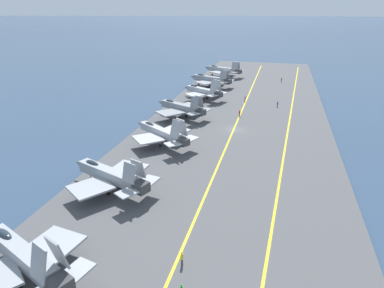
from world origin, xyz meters
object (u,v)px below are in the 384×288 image
(parked_jet_eighth, at_px, (223,70))
(crew_blue_vest, at_px, (277,104))
(parked_jet_second, at_px, (24,256))
(parked_jet_fourth, at_px, (162,133))
(crew_red_vest, at_px, (240,113))
(crew_brown_vest, at_px, (282,80))
(parked_jet_third, at_px, (110,175))
(crew_yellow_vest, at_px, (182,258))
(parked_jet_fifth, at_px, (181,107))
(parked_jet_sixth, at_px, (203,91))
(crew_purple_vest, at_px, (245,98))
(parked_jet_seventh, at_px, (210,79))

(parked_jet_eighth, height_order, crew_blue_vest, parked_jet_eighth)
(parked_jet_second, relative_size, parked_jet_fourth, 1.00)
(crew_red_vest, height_order, crew_brown_vest, crew_red_vest)
(parked_jet_second, bearing_deg, crew_red_vest, -13.21)
(parked_jet_third, relative_size, crew_yellow_vest, 9.02)
(parked_jet_third, relative_size, crew_red_vest, 9.10)
(parked_jet_fifth, distance_m, parked_jet_sixth, 19.36)
(parked_jet_fifth, distance_m, crew_yellow_vest, 53.80)
(crew_yellow_vest, height_order, crew_purple_vest, crew_purple_vest)
(parked_jet_second, xyz_separation_m, parked_jet_sixth, (76.66, -1.38, -0.14))
(parked_jet_eighth, distance_m, crew_yellow_vest, 109.14)
(parked_jet_sixth, bearing_deg, crew_purple_vest, -88.41)
(parked_jet_third, height_order, crew_blue_vest, parked_jet_third)
(parked_jet_second, relative_size, crew_red_vest, 9.01)
(parked_jet_sixth, height_order, crew_red_vest, parked_jet_sixth)
(crew_purple_vest, bearing_deg, parked_jet_second, 169.55)
(parked_jet_second, distance_m, parked_jet_third, 18.90)
(parked_jet_eighth, bearing_deg, parked_jet_fourth, -179.79)
(parked_jet_third, distance_m, crew_purple_vest, 59.87)
(parked_jet_fifth, xyz_separation_m, crew_purple_vest, (19.68, -14.09, -1.68))
(parked_jet_second, relative_size, crew_brown_vest, 9.65)
(crew_brown_vest, relative_size, crew_yellow_vest, 0.93)
(crew_yellow_vest, bearing_deg, parked_jet_fourth, 22.61)
(parked_jet_fifth, xyz_separation_m, crew_yellow_vest, (-51.61, -15.08, -1.72))
(parked_jet_third, xyz_separation_m, crew_yellow_vest, (-13.16, -15.25, -1.65))
(parked_jet_eighth, bearing_deg, crew_yellow_vest, -172.65)
(crew_brown_vest, xyz_separation_m, crew_blue_vest, (-35.67, 0.60, 0.03))
(parked_jet_second, xyz_separation_m, crew_purple_vest, (77.02, -14.21, -1.71))
(crew_yellow_vest, bearing_deg, parked_jet_second, 110.67)
(parked_jet_second, xyz_separation_m, crew_red_vest, (61.80, -14.51, -1.76))
(parked_jet_fourth, bearing_deg, crew_blue_vest, -32.47)
(parked_jet_third, distance_m, parked_jet_sixth, 57.78)
(crew_red_vest, bearing_deg, parked_jet_third, 161.27)
(parked_jet_fifth, bearing_deg, parked_jet_third, 179.76)
(parked_jet_fourth, xyz_separation_m, parked_jet_eighth, (75.35, 0.27, 0.11))
(crew_blue_vest, bearing_deg, parked_jet_second, 162.13)
(parked_jet_sixth, height_order, crew_blue_vest, parked_jet_sixth)
(parked_jet_third, xyz_separation_m, parked_jet_eighth, (95.07, -1.28, 0.14))
(parked_jet_seventh, bearing_deg, parked_jet_sixth, -175.83)
(parked_jet_fifth, bearing_deg, crew_yellow_vest, -163.71)
(parked_jet_fourth, relative_size, crew_blue_vest, 9.40)
(parked_jet_fifth, bearing_deg, crew_red_vest, -72.79)
(parked_jet_second, bearing_deg, crew_yellow_vest, -69.33)
(crew_red_vest, xyz_separation_m, crew_purple_vest, (15.22, 0.30, 0.05))
(parked_jet_third, distance_m, crew_blue_vest, 59.58)
(parked_jet_sixth, relative_size, parked_jet_eighth, 0.88)
(parked_jet_second, xyz_separation_m, parked_jet_fifth, (57.35, -0.11, -0.03))
(parked_jet_third, relative_size, parked_jet_seventh, 0.94)
(parked_jet_fourth, bearing_deg, parked_jet_seventh, 1.46)
(parked_jet_eighth, bearing_deg, parked_jet_second, 179.38)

